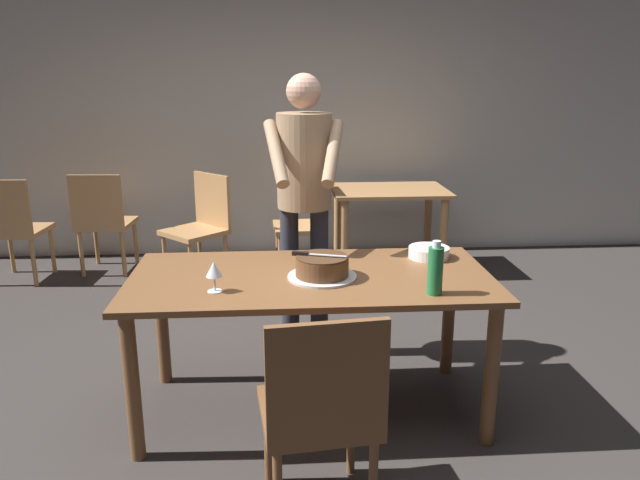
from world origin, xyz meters
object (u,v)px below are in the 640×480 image
Objects in this scene: wine_glass_near at (214,270)px; water_bottle at (435,270)px; cake_on_platter at (322,268)px; background_chair_0 at (308,220)px; plate_stack at (429,252)px; background_chair_3 at (103,219)px; background_chair_2 at (13,226)px; person_cutting_cake at (304,187)px; cake_knife at (308,254)px; main_dining_table at (311,294)px; background_chair_1 at (201,223)px; chair_near_side at (321,409)px; background_table at (389,207)px.

water_bottle reaches higher than wine_glass_near.
background_chair_0 is at bearing 88.84° from cake_on_platter.
background_chair_3 is at bearing 137.56° from plate_stack.
cake_on_platter is at bearing -154.32° from plate_stack.
background_chair_2 is (-2.91, 2.49, -0.37)m from water_bottle.
person_cutting_cake is at bearing -33.04° from background_chair_2.
cake_knife is 0.70m from person_cutting_cake.
water_bottle is (0.55, -0.30, 0.22)m from main_dining_table.
plate_stack is 0.24× the size of background_chair_2.
background_chair_1 and background_chair_2 have the same top height.
background_chair_3 is at bearing 125.55° from cake_on_platter.
cake_knife is at bearing -91.07° from person_cutting_cake.
cake_knife is 2.95m from background_chair_3.
chair_near_side is at bearing -53.78° from wine_glass_near.
background_chair_2 is (-2.36, 2.18, -0.16)m from main_dining_table.
chair_near_side is at bearing -91.99° from background_chair_0.
plate_stack is 1.28m from chair_near_side.
cake_on_platter is 2.48m from background_table.
wine_glass_near is at bearing -51.36° from background_chair_2.
background_chair_3 is at bearing 129.65° from water_bottle.
background_chair_0 is (-0.72, -0.08, -0.09)m from background_table.
cake_on_platter is 0.53m from wine_glass_near.
person_cutting_cake is 1.57m from chair_near_side.
water_bottle is 2.59m from background_chair_0.
background_table is at bearing 63.67° from person_cutting_cake.
background_chair_0 is at bearing 86.29° from person_cutting_cake.
wine_glass_near is at bearing 174.34° from water_bottle.
cake_knife is 3.24m from background_chair_2.
cake_on_platter is at bearing 152.15° from water_bottle.
main_dining_table is 0.71m from plate_stack.
cake_on_platter is 1.28× the size of cake_knife.
water_bottle is at bearing 42.72° from chair_near_side.
main_dining_table is at bearing 24.37° from wine_glass_near.
cake_knife is 0.73m from plate_stack.
water_bottle is (0.56, -0.28, -0.00)m from cake_knife.
background_chair_3 is at bearing 115.39° from wine_glass_near.
water_bottle is at bearing -50.35° from background_chair_3.
plate_stack is at bearing 22.13° from wine_glass_near.
background_chair_3 is (-2.50, 0.08, -0.09)m from background_table.
background_chair_2 is at bearing 136.77° from cake_knife.
plate_stack is 0.24× the size of background_chair_1.
main_dining_table is 2.23m from background_chair_0.
background_chair_1 is (-0.36, 2.37, -0.36)m from wine_glass_near.
person_cutting_cake reaches higher than background_chair_3.
background_chair_1 is at bearing -175.18° from background_table.
background_chair_0 is 1.79m from background_chair_3.
background_chair_1 is at bearing -0.67° from background_chair_2.
person_cutting_cake is at bearing 94.64° from cake_on_platter.
person_cutting_cake is at bearing 62.20° from wine_glass_near.
background_chair_1 is 1.00× the size of background_chair_2.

